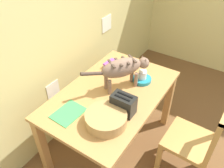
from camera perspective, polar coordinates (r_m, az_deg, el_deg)
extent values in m
cube|color=#DDCE80|center=(2.20, -15.92, 13.16)|extent=(5.08, 0.10, 2.50)
cube|color=white|center=(2.87, -1.34, 14.87)|extent=(0.19, 0.01, 0.19)
cube|color=white|center=(2.41, -14.57, -1.33)|extent=(0.16, 0.01, 0.16)
cube|color=#BB8448|center=(2.14, 0.00, -2.48)|extent=(1.34, 0.84, 0.03)
cube|color=#AC7A43|center=(2.18, 0.00, -3.53)|extent=(1.26, 0.76, 0.07)
cube|color=#BB8448|center=(2.70, 13.92, -4.13)|extent=(0.07, 0.07, 0.72)
cube|color=#BB8448|center=(2.29, -17.01, -14.72)|extent=(0.07, 0.07, 0.72)
cube|color=#BB8448|center=(2.94, 0.53, 1.07)|extent=(0.07, 0.07, 0.72)
ellipsoid|color=#896854|center=(2.06, 2.39, 4.08)|extent=(0.41, 0.34, 0.18)
cube|color=#4B392E|center=(1.99, -0.10, 5.09)|extent=(0.09, 0.13, 0.01)
cube|color=#4B392E|center=(2.02, 1.68, 5.52)|extent=(0.09, 0.13, 0.01)
cube|color=#4B392E|center=(2.04, 3.43, 5.94)|extent=(0.09, 0.13, 0.01)
cube|color=#4B392E|center=(2.07, 5.13, 6.34)|extent=(0.09, 0.13, 0.01)
cylinder|color=#896854|center=(2.23, 4.99, 2.25)|extent=(0.04, 0.04, 0.15)
cylinder|color=#896854|center=(2.18, 6.00, 1.10)|extent=(0.04, 0.04, 0.15)
cylinder|color=#896854|center=(2.13, -1.50, 0.49)|extent=(0.04, 0.04, 0.15)
cylinder|color=#896854|center=(2.08, -0.62, -0.76)|extent=(0.04, 0.04, 0.15)
sphere|color=#896854|center=(2.17, 7.93, 5.24)|extent=(0.11, 0.11, 0.11)
cone|color=#896854|center=(2.17, 7.64, 6.63)|extent=(0.04, 0.04, 0.04)
cone|color=#896854|center=(2.12, 8.44, 5.87)|extent=(0.04, 0.04, 0.04)
cylinder|color=#4B392E|center=(1.96, -5.12, 2.59)|extent=(0.19, 0.14, 0.08)
cylinder|color=teal|center=(2.28, 7.52, 1.13)|extent=(0.19, 0.19, 0.04)
cylinder|color=white|center=(2.24, 7.64, 2.31)|extent=(0.08, 0.08, 0.08)
torus|color=white|center=(2.28, 8.25, 3.04)|extent=(0.06, 0.01, 0.06)
cube|color=#40A557|center=(1.96, -10.85, -7.14)|extent=(0.28, 0.22, 0.01)
cube|color=#3C88C1|center=(2.47, -0.12, 4.47)|extent=(0.16, 0.12, 0.01)
cube|color=#3A89C6|center=(2.46, -0.10, 4.83)|extent=(0.17, 0.13, 0.02)
cube|color=#9D49A6|center=(2.45, -0.15, 5.24)|extent=(0.16, 0.12, 0.02)
cylinder|color=tan|center=(1.82, -1.51, -8.70)|extent=(0.34, 0.34, 0.10)
cylinder|color=#513D23|center=(1.81, -1.52, -8.60)|extent=(0.28, 0.28, 0.08)
cube|color=black|center=(1.89, 2.86, -5.09)|extent=(0.12, 0.20, 0.17)
cube|color=black|center=(1.81, 2.59, -3.46)|extent=(0.02, 0.14, 0.01)
cube|color=black|center=(1.84, 3.30, -2.70)|extent=(0.02, 0.14, 0.01)
cube|color=#C28C45|center=(2.26, 18.79, -13.29)|extent=(0.43, 0.43, 0.04)
cube|color=#C28C45|center=(1.93, 23.76, -14.31)|extent=(0.04, 0.04, 0.48)
cube|color=#C28C45|center=(2.35, 11.56, -18.01)|extent=(0.04, 0.04, 0.41)
cube|color=#C28C45|center=(2.58, 15.27, -12.02)|extent=(0.04, 0.04, 0.41)
cube|color=#C28C45|center=(2.55, 23.26, -15.23)|extent=(0.04, 0.04, 0.41)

